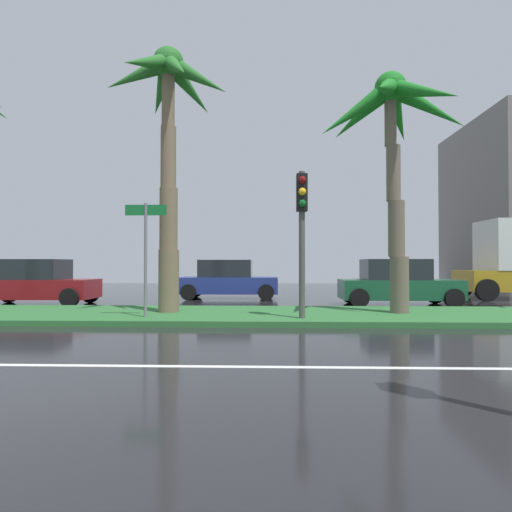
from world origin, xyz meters
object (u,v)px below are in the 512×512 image
at_px(palm_tree_centre_left, 168,113).
at_px(traffic_signal_median_right, 302,217).
at_px(street_name_sign, 146,244).
at_px(car_in_traffic_leading, 36,283).
at_px(car_in_traffic_third, 398,283).
at_px(palm_tree_centre, 392,125).
at_px(car_in_traffic_second, 228,280).

distance_m(palm_tree_centre_left, traffic_signal_median_right, 5.16).
xyz_separation_m(traffic_signal_median_right, street_name_sign, (-4.11, 0.12, -0.68)).
relative_size(traffic_signal_median_right, car_in_traffic_leading, 0.88).
xyz_separation_m(street_name_sign, car_in_traffic_third, (8.03, 5.02, -1.25)).
height_order(palm_tree_centre_left, street_name_sign, palm_tree_centre_left).
xyz_separation_m(palm_tree_centre, car_in_traffic_second, (-5.40, 6.69, -4.74)).
bearing_deg(palm_tree_centre_left, car_in_traffic_third, 26.13).
relative_size(traffic_signal_median_right, street_name_sign, 1.26).
distance_m(palm_tree_centre_left, car_in_traffic_third, 10.03).
bearing_deg(car_in_traffic_third, palm_tree_centre, -108.05).
bearing_deg(car_in_traffic_second, street_name_sign, -100.03).
height_order(palm_tree_centre_left, palm_tree_centre, palm_tree_centre_left).
distance_m(street_name_sign, car_in_traffic_leading, 7.53).
xyz_separation_m(car_in_traffic_leading, car_in_traffic_third, (13.61, 0.13, 0.00)).
height_order(palm_tree_centre_left, car_in_traffic_third, palm_tree_centre_left).
relative_size(street_name_sign, car_in_traffic_second, 0.70).
bearing_deg(street_name_sign, car_in_traffic_third, 32.04).
distance_m(traffic_signal_median_right, car_in_traffic_second, 8.74).
distance_m(traffic_signal_median_right, car_in_traffic_leading, 11.08).
bearing_deg(car_in_traffic_second, car_in_traffic_leading, -156.25).
bearing_deg(street_name_sign, palm_tree_centre_left, 76.28).
xyz_separation_m(palm_tree_centre, car_in_traffic_third, (1.22, 3.75, -4.74)).
height_order(street_name_sign, car_in_traffic_leading, street_name_sign).
relative_size(palm_tree_centre, street_name_sign, 2.32).
bearing_deg(car_in_traffic_second, car_in_traffic_third, -24.00).
bearing_deg(palm_tree_centre_left, car_in_traffic_leading, 148.15).
distance_m(car_in_traffic_leading, car_in_traffic_third, 13.61).
height_order(palm_tree_centre, traffic_signal_median_right, palm_tree_centre).
bearing_deg(palm_tree_centre, street_name_sign, -169.37).
height_order(palm_tree_centre_left, car_in_traffic_leading, palm_tree_centre_left).
relative_size(palm_tree_centre, traffic_signal_median_right, 1.84).
height_order(street_name_sign, car_in_traffic_third, street_name_sign).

